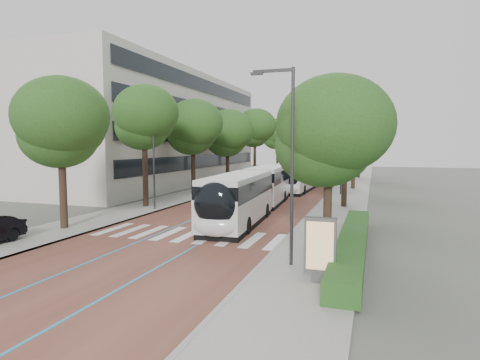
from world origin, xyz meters
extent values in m
plane|color=#51544C|center=(0.00, 0.00, 0.00)|extent=(160.00, 160.00, 0.00)
cube|color=brown|center=(0.00, 40.00, 0.01)|extent=(11.00, 140.00, 0.02)
cube|color=gray|center=(-7.50, 40.00, 0.06)|extent=(4.00, 140.00, 0.12)
cube|color=gray|center=(7.50, 40.00, 0.06)|extent=(4.00, 140.00, 0.12)
cube|color=gray|center=(-5.60, 40.00, 0.06)|extent=(0.20, 140.00, 0.14)
cube|color=gray|center=(5.60, 40.00, 0.06)|extent=(0.20, 140.00, 0.14)
cube|color=silver|center=(-4.80, 1.00, 0.03)|extent=(0.55, 3.60, 0.01)
cube|color=silver|center=(-3.55, 1.00, 0.03)|extent=(0.55, 3.60, 0.01)
cube|color=silver|center=(-2.30, 1.00, 0.03)|extent=(0.55, 3.60, 0.01)
cube|color=silver|center=(-1.05, 1.00, 0.03)|extent=(0.55, 3.60, 0.01)
cube|color=silver|center=(0.20, 1.00, 0.03)|extent=(0.55, 3.60, 0.01)
cube|color=silver|center=(1.45, 1.00, 0.03)|extent=(0.55, 3.60, 0.01)
cube|color=silver|center=(2.70, 1.00, 0.03)|extent=(0.55, 3.60, 0.01)
cube|color=silver|center=(3.95, 1.00, 0.03)|extent=(0.55, 3.60, 0.01)
cube|color=silver|center=(5.20, 1.00, 0.03)|extent=(0.55, 3.60, 0.01)
cube|color=teal|center=(-1.60, 40.00, 0.02)|extent=(0.12, 126.00, 0.01)
cube|color=teal|center=(1.60, 40.00, 0.02)|extent=(0.12, 126.00, 0.01)
cube|color=#AFACA2|center=(-19.50, 28.00, 7.00)|extent=(18.00, 40.00, 14.00)
cube|color=black|center=(-10.45, 28.00, 3.00)|extent=(0.12, 38.00, 1.60)
cube|color=black|center=(-10.45, 28.00, 6.20)|extent=(0.12, 38.00, 1.60)
cube|color=black|center=(-10.45, 28.00, 9.40)|extent=(0.12, 38.00, 1.60)
cube|color=black|center=(-10.45, 28.00, 12.40)|extent=(0.12, 38.00, 1.60)
cube|color=#1A4819|center=(9.10, 0.00, 0.52)|extent=(1.20, 14.00, 0.80)
cylinder|color=#323235|center=(6.80, -3.00, 4.12)|extent=(0.14, 0.14, 8.00)
cube|color=#323235|center=(6.00, -3.00, 8.02)|extent=(1.70, 0.12, 0.12)
cube|color=#323235|center=(5.30, -3.00, 7.94)|extent=(0.50, 0.20, 0.10)
cylinder|color=#323235|center=(6.80, 22.00, 4.12)|extent=(0.14, 0.14, 8.00)
cube|color=#323235|center=(6.00, 22.00, 8.02)|extent=(1.70, 0.12, 0.12)
cube|color=#323235|center=(5.30, 22.00, 7.94)|extent=(0.50, 0.20, 0.10)
cylinder|color=#323235|center=(-6.10, 8.00, 4.12)|extent=(0.14, 0.14, 8.00)
cylinder|color=black|center=(-7.50, 0.00, 2.17)|extent=(0.44, 0.44, 4.33)
ellipsoid|color=#234D18|center=(-7.50, 0.00, 6.10)|extent=(5.38, 5.38, 4.57)
cylinder|color=black|center=(-7.50, 9.00, 2.48)|extent=(0.44, 0.44, 4.96)
ellipsoid|color=#234D18|center=(-7.50, 9.00, 6.99)|extent=(5.14, 5.14, 4.37)
cylinder|color=black|center=(-7.50, 18.00, 2.34)|extent=(0.44, 0.44, 4.68)
ellipsoid|color=#234D18|center=(-7.50, 18.00, 6.59)|extent=(5.74, 5.74, 4.88)
cylinder|color=black|center=(-7.50, 28.00, 2.22)|extent=(0.44, 0.44, 4.44)
ellipsoid|color=#234D18|center=(-7.50, 28.00, 6.25)|extent=(6.12, 6.12, 5.20)
cylinder|color=black|center=(-7.50, 40.00, 2.62)|extent=(0.44, 0.44, 5.24)
ellipsoid|color=#234D18|center=(-7.50, 40.00, 7.39)|extent=(6.05, 6.05, 5.14)
cylinder|color=black|center=(-7.50, 55.00, 2.45)|extent=(0.44, 0.44, 4.89)
ellipsoid|color=#234D18|center=(-7.50, 55.00, 6.89)|extent=(6.04, 6.04, 5.13)
cylinder|color=black|center=(7.70, 2.00, 1.94)|extent=(0.44, 0.44, 3.89)
ellipsoid|color=#234D18|center=(7.70, 2.00, 5.48)|extent=(5.92, 5.92, 5.03)
cylinder|color=black|center=(7.70, 14.00, 2.01)|extent=(0.44, 0.44, 4.03)
ellipsoid|color=#234D18|center=(7.70, 14.00, 5.68)|extent=(4.81, 4.81, 4.09)
cylinder|color=black|center=(7.70, 28.00, 2.46)|extent=(0.44, 0.44, 4.93)
ellipsoid|color=#234D18|center=(7.70, 28.00, 6.94)|extent=(6.03, 6.03, 5.13)
cylinder|color=black|center=(7.70, 44.00, 2.32)|extent=(0.44, 0.44, 4.65)
ellipsoid|color=#234D18|center=(7.70, 44.00, 6.55)|extent=(6.02, 6.02, 5.12)
cylinder|color=black|center=(1.62, 9.66, 1.77)|extent=(2.35, 1.04, 2.30)
cube|color=silver|center=(1.93, 4.53, 1.26)|extent=(3.06, 9.49, 1.82)
cube|color=black|center=(1.93, 4.53, 2.40)|extent=(3.09, 9.31, 0.97)
cube|color=silver|center=(1.93, 4.53, 3.04)|extent=(3.00, 9.30, 0.31)
cube|color=black|center=(1.93, 4.53, 0.17)|extent=(2.99, 9.12, 0.35)
cube|color=silver|center=(1.35, 13.97, 1.26)|extent=(2.97, 7.88, 1.82)
cube|color=black|center=(1.35, 13.97, 2.40)|extent=(3.00, 7.73, 0.97)
cube|color=silver|center=(1.35, 13.97, 3.04)|extent=(2.91, 7.72, 0.31)
cube|color=black|center=(1.35, 13.97, 0.17)|extent=(2.90, 7.57, 0.35)
ellipsoid|color=black|center=(2.20, 0.01, 2.00)|extent=(2.41, 1.24, 2.28)
ellipsoid|color=silver|center=(2.21, -0.04, 0.86)|extent=(2.41, 1.14, 1.14)
cylinder|color=black|center=(0.94, 2.19, 0.50)|extent=(0.36, 1.02, 1.00)
cylinder|color=black|center=(3.20, 2.33, 0.50)|extent=(0.36, 1.02, 1.00)
cylinder|color=black|center=(0.12, 15.57, 0.50)|extent=(0.36, 1.02, 1.00)
cylinder|color=black|center=(2.38, 15.70, 0.50)|extent=(0.36, 1.02, 1.00)
cylinder|color=black|center=(0.61, 7.54, 0.50)|extent=(0.36, 1.02, 1.00)
cylinder|color=black|center=(2.87, 7.68, 0.50)|extent=(0.36, 1.02, 1.00)
cube|color=silver|center=(2.16, 25.08, 1.26)|extent=(2.87, 12.07, 1.82)
cube|color=black|center=(2.16, 25.08, 2.40)|extent=(2.90, 11.83, 0.97)
cube|color=silver|center=(2.16, 25.08, 3.04)|extent=(2.81, 11.83, 0.31)
cube|color=black|center=(2.16, 25.08, 0.17)|extent=(2.80, 11.59, 0.35)
ellipsoid|color=black|center=(1.98, 19.23, 2.00)|extent=(2.38, 1.17, 2.28)
ellipsoid|color=silver|center=(1.98, 19.18, 0.86)|extent=(2.38, 1.07, 1.14)
cylinder|color=black|center=(0.92, 21.51, 0.50)|extent=(0.33, 1.01, 1.00)
cylinder|color=black|center=(3.18, 21.44, 0.50)|extent=(0.33, 1.01, 1.00)
cylinder|color=black|center=(1.15, 28.91, 0.50)|extent=(0.33, 1.01, 1.00)
cylinder|color=black|center=(3.41, 28.84, 0.50)|extent=(0.33, 1.01, 1.00)
cube|color=silver|center=(2.74, 37.92, 1.26)|extent=(3.07, 12.11, 1.82)
cube|color=black|center=(2.74, 37.92, 2.40)|extent=(3.10, 11.87, 0.97)
cube|color=silver|center=(2.74, 37.92, 3.04)|extent=(3.01, 11.86, 0.31)
cube|color=black|center=(2.74, 37.92, 0.17)|extent=(3.00, 11.62, 0.35)
ellipsoid|color=black|center=(2.46, 32.07, 2.00)|extent=(2.40, 1.21, 2.28)
ellipsoid|color=silver|center=(2.46, 32.02, 0.86)|extent=(2.40, 1.11, 1.14)
cylinder|color=black|center=(1.44, 34.37, 0.50)|extent=(0.35, 1.01, 1.00)
cylinder|color=black|center=(3.70, 34.27, 0.50)|extent=(0.35, 1.01, 1.00)
cylinder|color=black|center=(1.80, 41.77, 0.50)|extent=(0.35, 1.01, 1.00)
cylinder|color=black|center=(4.05, 41.66, 0.50)|extent=(0.35, 1.01, 1.00)
cube|color=#59595B|center=(8.19, -4.70, 0.29)|extent=(0.52, 0.44, 0.35)
cube|color=#59595B|center=(8.19, -4.70, 1.46)|extent=(1.13, 0.31, 2.00)
cube|color=tan|center=(8.19, -4.86, 1.46)|extent=(0.95, 0.03, 1.73)
camera|label=1|loc=(9.95, -18.99, 5.04)|focal=30.00mm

